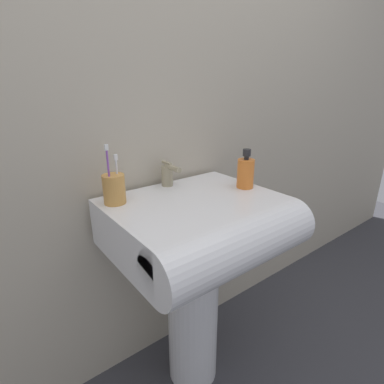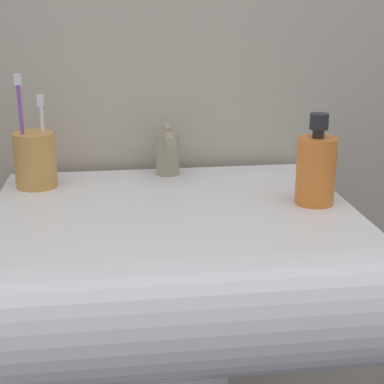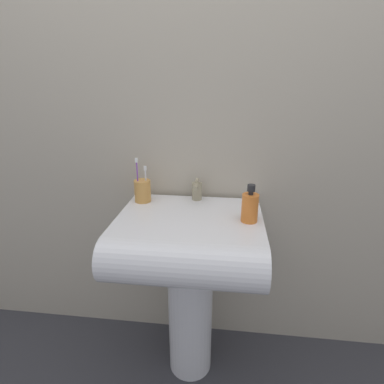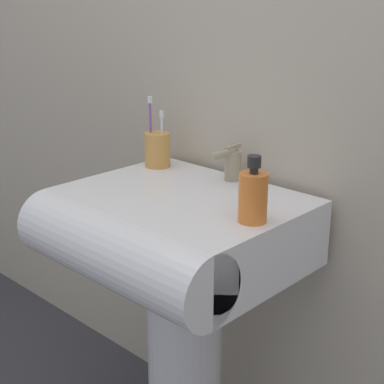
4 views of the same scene
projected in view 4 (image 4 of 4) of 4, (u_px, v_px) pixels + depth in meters
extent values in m
cube|color=#B7AD99|center=(252.00, 57.00, 1.64)|extent=(5.00, 0.05, 2.40)
cylinder|color=white|center=(185.00, 362.00, 1.72)|extent=(0.21, 0.21, 0.68)
cube|color=white|center=(184.00, 226.00, 1.58)|extent=(0.62, 0.46, 0.18)
cylinder|color=white|center=(118.00, 252.00, 1.43)|extent=(0.62, 0.18, 0.18)
cylinder|color=tan|center=(233.00, 166.00, 1.66)|extent=(0.05, 0.05, 0.08)
cylinder|color=tan|center=(223.00, 154.00, 1.62)|extent=(0.02, 0.09, 0.02)
cube|color=tan|center=(233.00, 147.00, 1.65)|extent=(0.01, 0.06, 0.01)
cylinder|color=#D19347|center=(157.00, 150.00, 1.79)|extent=(0.08, 0.08, 0.10)
cylinder|color=purple|center=(151.00, 132.00, 1.78)|extent=(0.01, 0.01, 0.18)
cube|color=white|center=(150.00, 100.00, 1.75)|extent=(0.01, 0.01, 0.02)
cylinder|color=white|center=(162.00, 140.00, 1.77)|extent=(0.01, 0.01, 0.14)
cube|color=white|center=(162.00, 114.00, 1.75)|extent=(0.01, 0.01, 0.02)
cylinder|color=orange|center=(253.00, 198.00, 1.36)|extent=(0.07, 0.07, 0.12)
cylinder|color=#262628|center=(254.00, 170.00, 1.33)|extent=(0.02, 0.02, 0.01)
cylinder|color=#262628|center=(254.00, 161.00, 1.33)|extent=(0.03, 0.03, 0.03)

